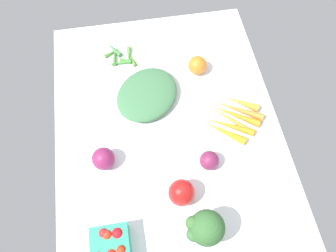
{
  "coord_description": "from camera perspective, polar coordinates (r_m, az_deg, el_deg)",
  "views": [
    {
      "loc": [
        56.44,
        -9.4,
        106.92
      ],
      "look_at": [
        0.0,
        0.0,
        4.0
      ],
      "focal_mm": 37.57,
      "sensor_mm": 36.0,
      "label": 1
    }
  ],
  "objects": [
    {
      "name": "heirloom_tomato_orange",
      "position": [
        1.31,
        4.77,
        9.8
      ],
      "size": [
        6.88,
        6.88,
        6.88
      ],
      "primitive_type": "sphere",
      "color": "orange",
      "rests_on": "tablecloth"
    },
    {
      "name": "red_onion_near_basket",
      "position": [
        1.13,
        -10.44,
        -5.24
      ],
      "size": [
        7.25,
        7.25,
        7.25
      ],
      "primitive_type": "sphere",
      "color": "#822352",
      "rests_on": "tablecloth"
    },
    {
      "name": "berry_basket",
      "position": [
        1.04,
        -9.31,
        -18.7
      ],
      "size": [
        10.72,
        10.72,
        7.33
      ],
      "color": "teal",
      "rests_on": "tablecloth"
    },
    {
      "name": "leafy_greens_clump",
      "position": [
        1.24,
        -3.42,
        5.17
      ],
      "size": [
        31.13,
        30.69,
        4.8
      ],
      "primitive_type": "ellipsoid",
      "rotation": [
        0.0,
        0.0,
        5.57
      ],
      "color": "#3F7449",
      "rests_on": "tablecloth"
    },
    {
      "name": "carrot_bunch",
      "position": [
        1.22,
        10.59,
        1.42
      ],
      "size": [
        20.5,
        21.48,
        2.89
      ],
      "color": "orange",
      "rests_on": "tablecloth"
    },
    {
      "name": "bell_pepper_red",
      "position": [
        1.06,
        2.05,
        -10.77
      ],
      "size": [
        8.12,
        8.12,
        8.84
      ],
      "primitive_type": "ellipsoid",
      "rotation": [
        0.0,
        0.0,
        1.6
      ],
      "color": "red",
      "rests_on": "tablecloth"
    },
    {
      "name": "okra_pile",
      "position": [
        1.38,
        -7.7,
        11.16
      ],
      "size": [
        13.39,
        12.5,
        1.82
      ],
      "color": "#488333",
      "rests_on": "tablecloth"
    },
    {
      "name": "tablecloth",
      "position": [
        1.2,
        0.0,
        -0.69
      ],
      "size": [
        104.0,
        76.0,
        2.0
      ],
      "primitive_type": "cube",
      "color": "white",
      "rests_on": "ground"
    },
    {
      "name": "broccoli_head",
      "position": [
        1.0,
        6.04,
        -16.14
      ],
      "size": [
        9.96,
        10.84,
        13.48
      ],
      "color": "#9CC077",
      "rests_on": "tablecloth"
    },
    {
      "name": "red_onion_center",
      "position": [
        1.12,
        6.71,
        -5.57
      ],
      "size": [
        6.18,
        6.18,
        6.18
      ],
      "primitive_type": "sphere",
      "color": "#722349",
      "rests_on": "tablecloth"
    }
  ]
}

